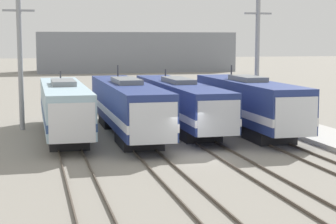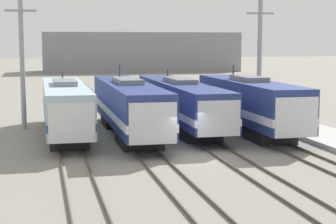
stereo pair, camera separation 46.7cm
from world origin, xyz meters
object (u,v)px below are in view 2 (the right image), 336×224
Objects in this scene: locomotive_center_left at (129,106)px; locomotive_far_right at (251,104)px; catenary_tower_left at (22,61)px; catenary_tower_right at (259,59)px; locomotive_center_right at (181,103)px; locomotive_far_left at (65,108)px.

locomotive_center_left is 1.16× the size of locomotive_far_right.
catenary_tower_right is (19.45, 0.00, 0.00)m from catenary_tower_left.
catenary_tower_left is at bearing 148.11° from locomotive_center_left.
locomotive_center_left is at bearing 173.19° from locomotive_far_right.
locomotive_center_right is at bearing 143.40° from locomotive_far_right.
catenary_tower_left reaches higher than locomotive_center_left.
locomotive_far_left is at bearing -168.57° from locomotive_center_right.
locomotive_center_right is at bearing 26.74° from locomotive_center_left.
catenary_tower_right reaches higher than locomotive_far_right.
locomotive_center_left is 0.94× the size of locomotive_center_right.
locomotive_far_right reaches higher than locomotive_far_left.
locomotive_far_right is at bearing -6.44° from locomotive_far_left.
locomotive_far_right is (9.02, -1.08, 0.04)m from locomotive_center_left.
locomotive_center_right is 1.92× the size of catenary_tower_right.
catenary_tower_right is at bearing 17.96° from locomotive_center_right.
catenary_tower_left is 19.45m from catenary_tower_right.
catenary_tower_left is 1.00× the size of catenary_tower_right.
catenary_tower_right is (16.44, 4.23, 3.24)m from locomotive_far_left.
locomotive_center_left is 5.05m from locomotive_center_right.
locomotive_far_right is at bearing -6.81° from locomotive_center_left.
catenary_tower_right is at bearing 21.41° from locomotive_center_left.
locomotive_far_right is at bearing -19.19° from catenary_tower_left.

